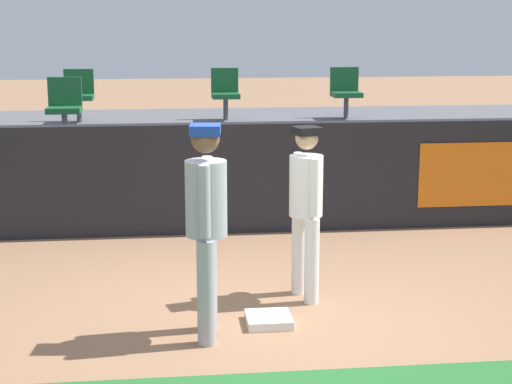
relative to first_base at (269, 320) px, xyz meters
name	(u,v)px	position (x,y,z in m)	size (l,w,h in m)	color
ground_plane	(270,323)	(0.02, 0.01, -0.04)	(60.00, 60.00, 0.00)	#936B4C
first_base	(269,320)	(0.00, 0.00, 0.00)	(0.40, 0.40, 0.08)	white
player_fielder_home	(306,201)	(0.44, 0.66, 0.94)	(0.39, 0.56, 1.69)	white
player_runner_visitor	(206,217)	(-0.56, -0.23, 1.03)	(0.39, 0.51, 1.84)	#9EA3AD
field_wall	(238,178)	(0.03, 3.26, 0.66)	(18.00, 0.26, 1.40)	black
bleacher_platform	(222,158)	(0.02, 5.83, 0.48)	(18.00, 4.80, 1.04)	#59595E
seat_back_right	(346,90)	(2.14, 6.50, 1.47)	(0.48, 0.44, 0.84)	#4C4C51
seat_back_left	(79,92)	(-2.24, 6.50, 1.47)	(0.47, 0.44, 0.84)	#4C4C51
seat_front_left	(64,104)	(-2.26, 4.70, 1.47)	(0.46, 0.44, 0.84)	#4C4C51
seat_back_center	(225,91)	(0.12, 6.50, 1.47)	(0.45, 0.44, 0.84)	#4C4C51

